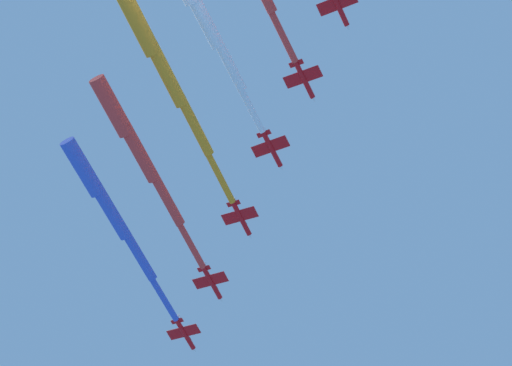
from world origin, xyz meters
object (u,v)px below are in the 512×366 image
jet_lead (111,212)px  jet_starboard_inner (166,75)px  jet_port_mid (205,22)px  jet_port_inner (139,153)px

jet_lead → jet_starboard_inner: 35.34m
jet_lead → jet_port_mid: 48.48m
jet_starboard_inner → jet_lead: bearing=-99.2°
jet_port_inner → jet_starboard_inner: size_ratio=0.97×
jet_lead → jet_port_mid: bearing=84.7°
jet_port_inner → jet_starboard_inner: jet_starboard_inner is taller
jet_port_mid → jet_lead: bearing=-95.3°
jet_starboard_inner → jet_port_mid: jet_port_mid is taller
jet_port_inner → jet_port_mid: bearing=85.3°
jet_lead → jet_starboard_inner: bearing=80.8°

